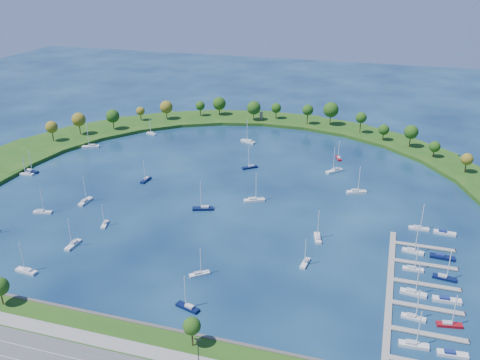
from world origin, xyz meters
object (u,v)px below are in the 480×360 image
(moored_boat_19, at_px, (203,208))
(docked_boat_9, at_px, (442,257))
(moored_boat_7, at_px, (27,173))
(moored_boat_9, at_px, (26,270))
(moored_boat_21, at_px, (248,141))
(docked_boat_2, at_px, (413,317))
(moored_boat_13, at_px, (105,224))
(docked_boat_10, at_px, (419,228))
(moored_boat_1, at_px, (73,244))
(moored_boat_20, at_px, (31,171))
(moored_boat_12, at_px, (305,262))
(dock_system, at_px, (412,293))
(moored_boat_16, at_px, (151,133))
(docked_boat_6, at_px, (413,268))
(moored_boat_8, at_px, (199,273))
(docked_boat_4, at_px, (413,292))
(moored_boat_4, at_px, (188,306))
(docked_boat_7, at_px, (444,277))
(moored_boat_11, at_px, (254,200))
(moored_boat_18, at_px, (91,146))
(docked_boat_1, at_px, (452,354))
(docked_boat_11, at_px, (444,233))
(moored_boat_0, at_px, (318,237))
(moored_boat_10, at_px, (335,170))
(docked_boat_5, at_px, (447,300))
(docked_boat_3, at_px, (449,324))
(moored_boat_14, at_px, (85,201))
(harbor_tower, at_px, (261,115))
(moored_boat_17, at_px, (250,167))
(moored_boat_5, at_px, (356,191))
(moored_boat_15, at_px, (42,211))
(moored_boat_2, at_px, (339,158))
(moored_boat_6, at_px, (146,179))
(docked_boat_0, at_px, (414,344))

(moored_boat_19, xyz_separation_m, docked_boat_9, (99.66, -11.70, -0.29))
(moored_boat_7, bearing_deg, moored_boat_9, 119.60)
(moored_boat_21, height_order, docked_boat_2, moored_boat_21)
(moored_boat_13, distance_m, docked_boat_10, 130.60)
(moored_boat_1, xyz_separation_m, moored_boat_20, (-64.00, 58.37, -0.00))
(moored_boat_12, bearing_deg, dock_system, 84.72)
(moored_boat_16, bearing_deg, docked_boat_6, 162.40)
(dock_system, bearing_deg, moored_boat_1, -177.35)
(moored_boat_8, distance_m, docked_boat_4, 72.98)
(moored_boat_4, relative_size, docked_boat_7, 1.02)
(moored_boat_11, xyz_separation_m, docked_boat_7, (80.25, -40.51, -0.07))
(moored_boat_18, height_order, docked_boat_4, moored_boat_18)
(docked_boat_1, bearing_deg, docked_boat_11, 84.19)
(moored_boat_0, relative_size, docked_boat_6, 1.15)
(moored_boat_10, distance_m, docked_boat_5, 111.58)
(moored_boat_11, height_order, moored_boat_18, moored_boat_18)
(moored_boat_1, relative_size, docked_boat_3, 1.08)
(moored_boat_11, distance_m, docked_boat_5, 96.56)
(moored_boat_4, bearing_deg, moored_boat_21, -64.17)
(moored_boat_14, bearing_deg, moored_boat_0, -89.62)
(harbor_tower, xyz_separation_m, moored_boat_1, (-28.08, -180.50, -3.51))
(dock_system, height_order, moored_boat_0, moored_boat_0)
(moored_boat_13, distance_m, moored_boat_18, 100.65)
(moored_boat_17, distance_m, docked_boat_1, 150.51)
(moored_boat_17, xyz_separation_m, moored_boat_19, (-6.50, -53.15, 0.04))
(docked_boat_3, relative_size, docked_boat_9, 1.24)
(moored_boat_5, xyz_separation_m, moored_boat_14, (-117.76, -46.78, -0.03))
(moored_boat_16, relative_size, docked_boat_4, 0.83)
(moored_boat_9, bearing_deg, harbor_tower, -93.98)
(moored_boat_13, relative_size, moored_boat_17, 0.81)
(moored_boat_15, bearing_deg, harbor_tower, 56.18)
(moored_boat_1, distance_m, moored_boat_9, 21.44)
(moored_boat_1, xyz_separation_m, moored_boat_8, (54.35, -4.49, -0.04))
(moored_boat_2, bearing_deg, harbor_tower, 27.53)
(moored_boat_13, bearing_deg, moored_boat_6, 169.65)
(moored_boat_10, distance_m, docked_boat_11, 73.72)
(moored_boat_9, relative_size, docked_boat_5, 1.33)
(moored_boat_14, relative_size, moored_boat_15, 1.08)
(docked_boat_3, relative_size, docked_boat_10, 0.95)
(docked_boat_4, bearing_deg, moored_boat_5, 115.28)
(moored_boat_6, height_order, moored_boat_19, moored_boat_19)
(moored_boat_17, relative_size, docked_boat_0, 0.98)
(moored_boat_4, bearing_deg, moored_boat_17, -66.94)
(docked_boat_5, bearing_deg, moored_boat_11, 142.75)
(docked_boat_7, relative_size, docked_boat_10, 1.00)
(moored_boat_7, distance_m, docked_boat_0, 204.66)
(moored_boat_17, xyz_separation_m, docked_boat_11, (95.06, -45.07, -0.27))
(moored_boat_4, height_order, docked_boat_10, moored_boat_4)
(docked_boat_4, distance_m, docked_boat_7, 16.31)
(harbor_tower, relative_size, moored_boat_19, 0.35)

